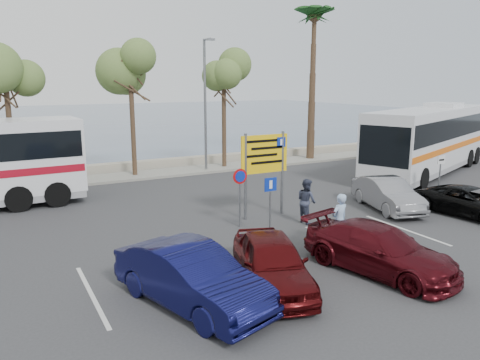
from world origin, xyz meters
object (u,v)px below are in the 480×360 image
street_lamp_right (206,99)px  direction_sign (264,160)px  car_blue (191,277)px  car_silver_b (387,194)px  suv_black (471,202)px  pedestrian_near (339,220)px  car_maroon (379,249)px  coach_bus_right (430,141)px  car_red (272,262)px  pedestrian_far (306,201)px

street_lamp_right → direction_sign: 10.73m
street_lamp_right → car_blue: bearing=-115.6°
car_silver_b → suv_black: bearing=-28.9°
pedestrian_near → street_lamp_right: bearing=-104.4°
car_blue → car_maroon: 5.87m
coach_bus_right → pedestrian_near: size_ratio=7.35×
suv_black → pedestrian_near: size_ratio=2.34×
direction_sign → car_red: (-3.44, -6.09, -1.68)m
coach_bus_right → car_blue: size_ratio=2.91×
car_blue → car_maroon: size_ratio=0.98×
coach_bus_right → car_maroon: size_ratio=2.85×
suv_black → car_silver_b: 3.41m
coach_bus_right → direction_sign: bearing=-166.7°
street_lamp_right → car_red: 17.71m
car_blue → direction_sign: bearing=29.0°
direction_sign → coach_bus_right: size_ratio=0.26×
car_blue → suv_black: car_blue is taller
coach_bus_right → car_red: coach_bus_right is taller
car_blue → car_red: (2.40, -0.04, -0.04)m
direction_sign → pedestrian_far: direction_sign is taller
coach_bus_right → suv_black: 9.74m
coach_bus_right → car_maroon: (-14.00, -10.00, -1.29)m
car_silver_b → pedestrian_far: 4.38m
suv_black → car_red: bearing=-177.0°
car_red → pedestrian_near: size_ratio=2.31×
direction_sign → car_blue: (-5.84, -6.05, -1.64)m
pedestrian_far → pedestrian_near: bearing=166.1°
car_silver_b → pedestrian_near: pedestrian_near is taller
coach_bus_right → suv_black: bearing=-129.7°
car_red → direction_sign: bearing=79.1°
car_red → suv_black: (11.27, 1.97, -0.13)m
street_lamp_right → suv_black: size_ratio=1.80×
pedestrian_near → coach_bus_right: bearing=-158.7°
car_blue → suv_black: 13.81m
car_maroon → suv_black: (7.84, 2.58, -0.09)m
pedestrian_near → pedestrian_far: (0.68, 2.84, -0.04)m
car_maroon → pedestrian_near: (0.39, 2.30, 0.24)m
direction_sign → pedestrian_far: 2.42m
car_silver_b → pedestrian_far: (-4.37, 0.13, 0.20)m
direction_sign → car_silver_b: (5.43, -1.70, -1.72)m
coach_bus_right → car_maroon: bearing=-144.5°
coach_bus_right → car_silver_b: size_ratio=3.22×
coach_bus_right → car_blue: 21.96m
car_maroon → car_silver_b: 7.39m
coach_bus_right → pedestrian_far: bearing=-159.4°
car_maroon → suv_black: 8.25m
car_silver_b → car_blue: bearing=-142.6°
street_lamp_right → direction_sign: (-2.00, -10.32, -2.17)m
car_blue → car_silver_b: bearing=4.1°
coach_bus_right → pedestrian_near: coach_bus_right is taller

